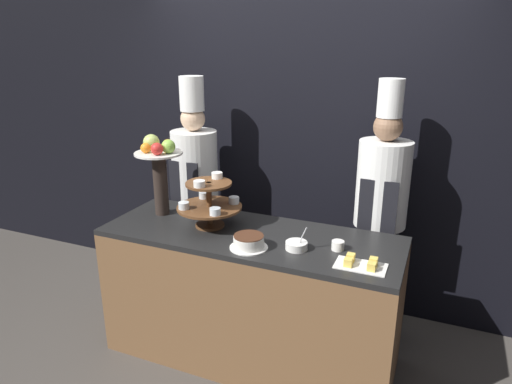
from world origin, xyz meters
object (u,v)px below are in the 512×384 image
Objects in this scene: chef_center_left at (381,205)px; cup_white at (338,245)px; chef_left at (195,182)px; fruit_pedestal at (159,164)px; cake_round at (249,242)px; serving_bowl_near at (296,245)px; tiered_stand at (209,201)px; cake_square_tray at (361,264)px.

cup_white is at bearing -104.29° from chef_center_left.
fruit_pedestal is at bearing -88.21° from chef_left.
cake_round is (0.80, -0.29, -0.32)m from fruit_pedestal.
serving_bowl_near is (1.07, -0.19, -0.34)m from fruit_pedestal.
chef_center_left is at bearing 61.08° from serving_bowl_near.
cup_white is 0.63m from chef_center_left.
chef_center_left reaches higher than cup_white.
cup_white is at bearing 21.00° from serving_bowl_near.
chef_center_left is at bearing 29.35° from tiered_stand.
cake_square_tray is 1.66m from chef_left.
fruit_pedestal is 1.55m from chef_center_left.
cup_white is 1.44m from chef_left.
serving_bowl_near is (-0.23, -0.09, -0.00)m from cup_white.
fruit_pedestal is 1.52m from cake_square_tray.
cup_white is 0.23m from cake_square_tray.
cake_square_tray is at bearing -89.14° from chef_center_left.
chef_left is at bearing 136.09° from cake_round.
tiered_stand reaches higher than cup_white.
cake_square_tray is 0.77m from chef_center_left.
chef_center_left reaches higher than chef_left.
chef_center_left is (1.46, -0.00, 0.01)m from chef_left.
cup_white is at bearing 135.98° from cake_square_tray.
serving_bowl_near is 0.08× the size of chef_left.
serving_bowl_near reaches higher than cake_square_tray.
cake_square_tray is (1.03, -0.19, -0.16)m from tiered_stand.
chef_center_left is (0.15, 0.60, 0.07)m from cup_white.
chef_left is at bearing 180.00° from chef_center_left.
cake_round is 0.82× the size of cake_square_tray.
cup_white is (0.87, -0.03, -0.15)m from tiered_stand.
cup_white is 0.04× the size of chef_center_left.
chef_left is (-0.44, 0.57, -0.09)m from tiered_stand.
tiered_stand is 0.45m from cake_round.
tiered_stand is 1.17m from chef_center_left.
fruit_pedestal is at bearing 169.86° from cake_square_tray.
cake_round is 1.02m from chef_center_left.
cake_round is 0.53m from cup_white.
chef_center_left is (1.45, 0.50, -0.26)m from fruit_pedestal.
cake_round is at bearing -19.62° from fruit_pedestal.
serving_bowl_near is at bearing -159.00° from cup_white.
chef_left reaches higher than cup_white.
tiered_stand is 1.87× the size of cake_round.
chef_left is at bearing 127.49° from tiered_stand.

